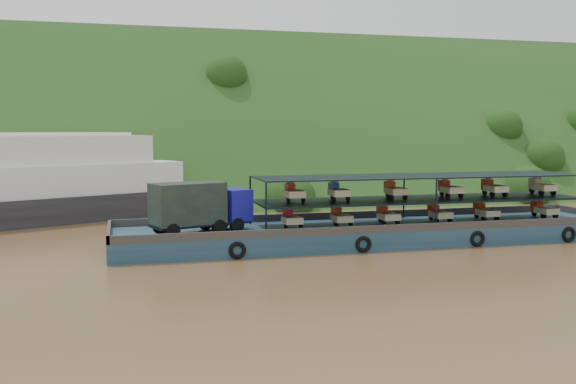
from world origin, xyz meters
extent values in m
plane|color=brown|center=(0.00, 0.00, 0.00)|extent=(160.00, 160.00, 0.00)
cube|color=#1E3C16|center=(0.00, 36.00, 0.00)|extent=(140.00, 39.60, 39.60)
cube|color=#143247|center=(2.90, -1.06, 0.60)|extent=(35.00, 7.00, 1.20)
cube|color=#592D19|center=(2.90, 2.34, 1.45)|extent=(35.00, 0.20, 0.50)
cube|color=#592D19|center=(2.90, -4.46, 1.45)|extent=(35.00, 0.20, 0.50)
cube|color=#592D19|center=(-14.50, -1.06, 1.45)|extent=(0.20, 7.00, 0.50)
torus|color=black|center=(-7.10, -4.61, 0.55)|extent=(1.06, 0.26, 1.06)
torus|color=black|center=(0.90, -4.61, 0.55)|extent=(1.06, 0.26, 1.06)
torus|color=black|center=(8.90, -4.61, 0.55)|extent=(1.06, 0.26, 1.06)
torus|color=black|center=(15.90, -4.61, 0.55)|extent=(1.06, 0.26, 1.06)
cylinder|color=black|center=(-10.79, -3.22, 1.66)|extent=(0.97, 0.60, 0.92)
cylinder|color=black|center=(-11.42, -1.40, 1.66)|extent=(0.97, 0.60, 0.92)
cylinder|color=black|center=(-7.83, -2.21, 1.66)|extent=(0.97, 0.60, 0.92)
cylinder|color=black|center=(-8.46, -0.38, 1.66)|extent=(0.97, 0.60, 0.92)
cylinder|color=black|center=(-6.62, -1.79, 1.66)|extent=(0.97, 0.60, 0.92)
cylinder|color=black|center=(-7.25, 0.04, 1.66)|extent=(0.97, 0.60, 0.92)
cube|color=black|center=(-8.84, -1.53, 1.80)|extent=(6.57, 3.95, 0.18)
cube|color=#161594|center=(-6.58, -0.75, 2.85)|extent=(2.20, 2.59, 2.02)
cube|color=black|center=(-5.85, -0.50, 3.22)|extent=(0.65, 1.76, 0.83)
cube|color=black|center=(-9.71, -1.83, 3.13)|extent=(4.89, 3.52, 2.57)
cube|color=black|center=(6.40, -1.06, 2.86)|extent=(23.00, 5.00, 0.12)
cube|color=black|center=(6.40, -1.06, 4.50)|extent=(23.00, 5.00, 0.08)
cylinder|color=black|center=(-5.10, -3.56, 2.85)|extent=(0.12, 0.12, 3.30)
cylinder|color=black|center=(-5.10, 1.44, 2.85)|extent=(0.12, 0.12, 3.30)
cylinder|color=black|center=(6.40, -3.56, 2.85)|extent=(0.12, 0.12, 3.30)
cylinder|color=black|center=(6.40, 1.44, 2.85)|extent=(0.12, 0.12, 3.30)
cylinder|color=black|center=(17.90, 1.44, 2.85)|extent=(0.12, 0.12, 3.30)
cylinder|color=black|center=(-2.89, -0.01, 1.46)|extent=(0.12, 0.52, 0.52)
cylinder|color=black|center=(-3.39, -1.81, 1.46)|extent=(0.14, 0.52, 0.52)
cylinder|color=black|center=(-2.39, -1.81, 1.46)|extent=(0.14, 0.52, 0.52)
cube|color=beige|center=(-2.89, -1.46, 1.80)|extent=(1.15, 1.50, 0.44)
cube|color=red|center=(-2.89, -0.31, 1.98)|extent=(0.55, 0.80, 0.80)
cube|color=red|center=(-2.89, -0.51, 2.48)|extent=(0.50, 0.10, 0.10)
cylinder|color=black|center=(0.56, -0.01, 1.46)|extent=(0.12, 0.52, 0.52)
cylinder|color=black|center=(0.06, -1.81, 1.46)|extent=(0.14, 0.52, 0.52)
cylinder|color=black|center=(1.06, -1.81, 1.46)|extent=(0.14, 0.52, 0.52)
cube|color=#CABF8F|center=(0.56, -1.46, 1.80)|extent=(1.15, 1.50, 0.44)
cube|color=#A8250B|center=(0.56, -0.31, 1.98)|extent=(0.55, 0.80, 0.80)
cube|color=#A8250B|center=(0.56, -0.51, 2.48)|extent=(0.50, 0.10, 0.10)
cylinder|color=black|center=(3.95, -0.01, 1.46)|extent=(0.12, 0.52, 0.52)
cylinder|color=black|center=(3.45, -1.81, 1.46)|extent=(0.14, 0.52, 0.52)
cylinder|color=black|center=(4.45, -1.81, 1.46)|extent=(0.14, 0.52, 0.52)
cube|color=beige|center=(3.95, -1.46, 1.80)|extent=(1.15, 1.50, 0.44)
cube|color=red|center=(3.95, -0.31, 1.98)|extent=(0.55, 0.80, 0.80)
cube|color=red|center=(3.95, -0.51, 2.48)|extent=(0.50, 0.10, 0.10)
cylinder|color=black|center=(7.88, -0.01, 1.46)|extent=(0.12, 0.52, 0.52)
cylinder|color=black|center=(7.38, -1.81, 1.46)|extent=(0.14, 0.52, 0.52)
cylinder|color=black|center=(8.38, -1.81, 1.46)|extent=(0.14, 0.52, 0.52)
cube|color=#C3BB8A|center=(7.88, -1.46, 1.80)|extent=(1.15, 1.50, 0.44)
cube|color=red|center=(7.88, -0.31, 1.98)|extent=(0.55, 0.80, 0.80)
cube|color=red|center=(7.88, -0.51, 2.48)|extent=(0.50, 0.10, 0.10)
cylinder|color=black|center=(11.56, -0.01, 1.46)|extent=(0.12, 0.52, 0.52)
cylinder|color=black|center=(11.06, -1.81, 1.46)|extent=(0.14, 0.52, 0.52)
cylinder|color=black|center=(12.06, -1.81, 1.46)|extent=(0.14, 0.52, 0.52)
cube|color=beige|center=(11.56, -1.46, 1.80)|extent=(1.15, 1.50, 0.44)
cube|color=#B61B0C|center=(11.56, -0.31, 1.98)|extent=(0.55, 0.80, 0.80)
cube|color=#B61B0C|center=(11.56, -0.51, 2.48)|extent=(0.50, 0.10, 0.10)
cylinder|color=black|center=(16.42, -0.01, 1.46)|extent=(0.12, 0.52, 0.52)
cylinder|color=black|center=(15.92, -1.81, 1.46)|extent=(0.14, 0.52, 0.52)
cylinder|color=black|center=(16.92, -1.81, 1.46)|extent=(0.14, 0.52, 0.52)
cube|color=beige|center=(16.42, -1.46, 1.80)|extent=(1.15, 1.50, 0.44)
cube|color=#B31E0B|center=(16.42, -0.31, 1.98)|extent=(0.55, 0.80, 0.80)
cube|color=#B31E0B|center=(16.42, -0.51, 2.48)|extent=(0.50, 0.10, 0.10)
cylinder|color=black|center=(-2.73, -0.01, 3.18)|extent=(0.12, 0.52, 0.52)
cylinder|color=black|center=(-3.23, -1.81, 3.18)|extent=(0.14, 0.52, 0.52)
cylinder|color=black|center=(-2.23, -1.81, 3.18)|extent=(0.14, 0.52, 0.52)
cube|color=beige|center=(-2.73, -1.46, 3.52)|extent=(1.15, 1.50, 0.44)
cube|color=red|center=(-2.73, -0.31, 3.70)|extent=(0.55, 0.80, 0.80)
cube|color=red|center=(-2.73, -0.51, 4.20)|extent=(0.50, 0.10, 0.10)
cylinder|color=black|center=(0.37, -0.01, 3.18)|extent=(0.12, 0.52, 0.52)
cylinder|color=black|center=(-0.13, -1.81, 3.18)|extent=(0.14, 0.52, 0.52)
cylinder|color=black|center=(0.87, -1.81, 3.18)|extent=(0.14, 0.52, 0.52)
cube|color=beige|center=(0.37, -1.46, 3.52)|extent=(1.15, 1.50, 0.44)
cube|color=#183A94|center=(0.37, -0.31, 3.70)|extent=(0.55, 0.80, 0.80)
cube|color=#183A94|center=(0.37, -0.51, 4.20)|extent=(0.50, 0.10, 0.10)
cylinder|color=black|center=(4.49, -0.01, 3.18)|extent=(0.12, 0.52, 0.52)
cylinder|color=black|center=(3.99, -1.81, 3.18)|extent=(0.14, 0.52, 0.52)
cylinder|color=black|center=(4.99, -1.81, 3.18)|extent=(0.14, 0.52, 0.52)
cube|color=tan|center=(4.49, -1.46, 3.52)|extent=(1.15, 1.50, 0.44)
cube|color=red|center=(4.49, -0.31, 3.70)|extent=(0.55, 0.80, 0.80)
cube|color=red|center=(4.49, -0.51, 4.20)|extent=(0.50, 0.10, 0.10)
cylinder|color=black|center=(8.70, -0.01, 3.18)|extent=(0.12, 0.52, 0.52)
cylinder|color=black|center=(8.20, -1.81, 3.18)|extent=(0.14, 0.52, 0.52)
cylinder|color=black|center=(9.20, -1.81, 3.18)|extent=(0.14, 0.52, 0.52)
cube|color=beige|center=(8.70, -1.46, 3.52)|extent=(1.15, 1.50, 0.44)
cube|color=#B80C18|center=(8.70, -0.31, 3.70)|extent=(0.55, 0.80, 0.80)
cube|color=#B80C18|center=(8.70, -0.51, 4.20)|extent=(0.50, 0.10, 0.10)
cylinder|color=black|center=(12.17, -0.01, 3.18)|extent=(0.12, 0.52, 0.52)
cylinder|color=black|center=(11.67, -1.81, 3.18)|extent=(0.14, 0.52, 0.52)
cylinder|color=black|center=(12.67, -1.81, 3.18)|extent=(0.14, 0.52, 0.52)
cube|color=beige|center=(12.17, -1.46, 3.52)|extent=(1.15, 1.50, 0.44)
cube|color=red|center=(12.17, -0.31, 3.70)|extent=(0.55, 0.80, 0.80)
cube|color=red|center=(12.17, -0.51, 4.20)|extent=(0.50, 0.10, 0.10)
cylinder|color=black|center=(16.16, -0.01, 3.18)|extent=(0.12, 0.52, 0.52)
cylinder|color=black|center=(15.66, -1.81, 3.18)|extent=(0.14, 0.52, 0.52)
cylinder|color=black|center=(16.66, -1.81, 3.18)|extent=(0.14, 0.52, 0.52)
cube|color=beige|center=(16.16, -1.46, 3.52)|extent=(1.15, 1.50, 0.44)
cube|color=#C2B489|center=(16.16, -0.31, 3.70)|extent=(0.55, 0.80, 0.80)
cube|color=#C2B489|center=(16.16, -0.51, 4.20)|extent=(0.50, 0.10, 0.10)
camera|label=1|loc=(-13.68, -41.72, 7.68)|focal=40.00mm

